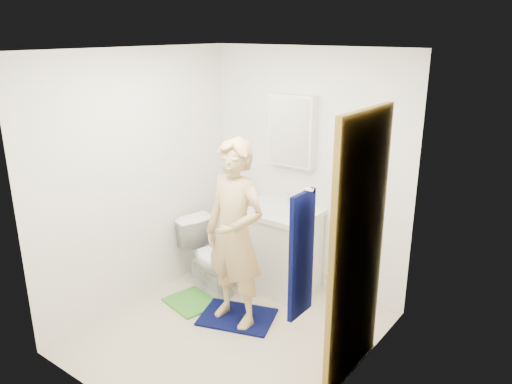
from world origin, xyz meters
TOP-DOWN VIEW (x-y plane):
  - floor at (0.00, 0.00)m, footprint 2.20×2.40m
  - ceiling at (0.00, 0.00)m, footprint 2.20×2.40m
  - wall_back at (0.00, 1.21)m, footprint 2.20×0.02m
  - wall_front at (0.00, -1.21)m, footprint 2.20×0.02m
  - wall_left at (-1.11, 0.00)m, footprint 0.02×2.40m
  - wall_right at (1.11, 0.00)m, footprint 0.02×2.40m
  - vanity_cabinet at (-0.15, 0.91)m, footprint 0.75×0.55m
  - countertop at (-0.15, 0.91)m, footprint 0.79×0.59m
  - sink_basin at (-0.15, 0.91)m, footprint 0.40×0.40m
  - faucet at (-0.15, 1.09)m, footprint 0.03×0.03m
  - medicine_cabinet at (-0.15, 1.14)m, footprint 0.50×0.12m
  - mirror_panel at (-0.15, 1.08)m, footprint 0.46×0.01m
  - door at (1.07, 0.15)m, footprint 0.05×0.80m
  - door_knob at (1.03, -0.17)m, footprint 0.07×0.07m
  - towel at (1.03, -0.57)m, footprint 0.03×0.24m
  - towel_hook at (1.07, -0.57)m, footprint 0.06×0.02m
  - toilet at (-0.67, 0.48)m, footprint 0.77×0.55m
  - bath_mat at (-0.10, 0.19)m, footprint 0.78×0.66m
  - green_rug at (-0.63, 0.13)m, footprint 0.55×0.49m
  - soap_dispenser at (-0.45, 0.85)m, footprint 0.11×0.11m
  - toothbrush_cup at (0.06, 1.02)m, footprint 0.15×0.15m
  - man at (-0.08, 0.15)m, footprint 0.63×0.43m

SIDE VIEW (x-z plane):
  - floor at x=0.00m, z-range -0.02..0.00m
  - green_rug at x=-0.63m, z-range 0.00..0.02m
  - bath_mat at x=-0.10m, z-range 0.00..0.02m
  - toilet at x=-0.67m, z-range 0.00..0.71m
  - vanity_cabinet at x=-0.15m, z-range 0.00..0.80m
  - countertop at x=-0.15m, z-range 0.80..0.85m
  - sink_basin at x=-0.15m, z-range 0.83..0.86m
  - man at x=-0.08m, z-range 0.02..1.70m
  - toothbrush_cup at x=0.06m, z-range 0.85..0.95m
  - faucet at x=-0.15m, z-range 0.85..0.97m
  - soap_dispenser at x=-0.45m, z-range 0.85..1.04m
  - door_knob at x=1.03m, z-range 0.91..0.98m
  - door at x=1.07m, z-range 0.00..2.05m
  - wall_back at x=0.00m, z-range 0.00..2.40m
  - wall_front at x=0.00m, z-range 0.00..2.40m
  - wall_left at x=-1.11m, z-range 0.00..2.40m
  - wall_right at x=1.11m, z-range 0.00..2.40m
  - towel at x=1.03m, z-range 0.85..1.65m
  - medicine_cabinet at x=-0.15m, z-range 1.25..1.95m
  - mirror_panel at x=-0.15m, z-range 1.27..1.93m
  - towel_hook at x=1.07m, z-range 1.66..1.68m
  - ceiling at x=0.00m, z-range 2.40..2.42m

